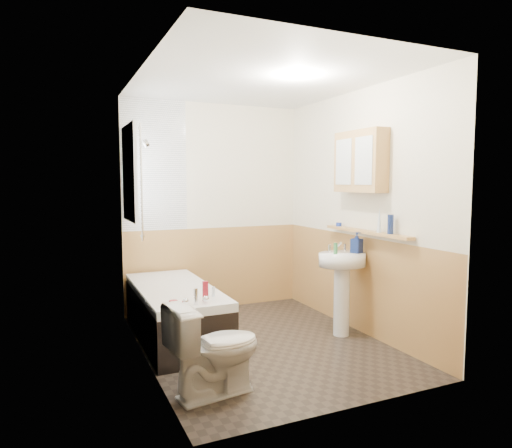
% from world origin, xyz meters
% --- Properties ---
extents(floor, '(2.80, 2.80, 0.00)m').
position_xyz_m(floor, '(0.00, 0.00, 0.00)').
color(floor, black).
rests_on(floor, ground).
extents(ceiling, '(2.80, 2.80, 0.00)m').
position_xyz_m(ceiling, '(0.00, 0.00, 2.50)').
color(ceiling, white).
rests_on(ceiling, ground).
extents(wall_back, '(2.20, 0.02, 2.50)m').
position_xyz_m(wall_back, '(0.00, 1.41, 1.25)').
color(wall_back, '#F2E8C8').
rests_on(wall_back, ground).
extents(wall_front, '(2.20, 0.02, 2.50)m').
position_xyz_m(wall_front, '(0.00, -1.41, 1.25)').
color(wall_front, '#F2E8C8').
rests_on(wall_front, ground).
extents(wall_left, '(0.02, 2.80, 2.50)m').
position_xyz_m(wall_left, '(-1.11, 0.00, 1.25)').
color(wall_left, '#F2E8C8').
rests_on(wall_left, ground).
extents(wall_right, '(0.02, 2.80, 2.50)m').
position_xyz_m(wall_right, '(1.11, 0.00, 1.25)').
color(wall_right, '#F2E8C8').
rests_on(wall_right, ground).
extents(wainscot_right, '(0.01, 2.80, 1.00)m').
position_xyz_m(wainscot_right, '(1.09, 0.00, 0.50)').
color(wainscot_right, tan).
rests_on(wainscot_right, wall_right).
extents(wainscot_front, '(2.20, 0.01, 1.00)m').
position_xyz_m(wainscot_front, '(0.00, -1.39, 0.50)').
color(wainscot_front, tan).
rests_on(wainscot_front, wall_front).
extents(wainscot_back, '(2.20, 0.01, 1.00)m').
position_xyz_m(wainscot_back, '(0.00, 1.39, 0.50)').
color(wainscot_back, tan).
rests_on(wainscot_back, wall_back).
extents(tile_cladding_left, '(0.01, 2.80, 2.50)m').
position_xyz_m(tile_cladding_left, '(-1.09, 0.00, 1.25)').
color(tile_cladding_left, white).
rests_on(tile_cladding_left, wall_left).
extents(tile_return_back, '(0.75, 0.01, 1.50)m').
position_xyz_m(tile_return_back, '(-0.73, 1.39, 1.75)').
color(tile_return_back, white).
rests_on(tile_return_back, wall_back).
extents(window, '(0.03, 0.79, 0.99)m').
position_xyz_m(window, '(-1.06, 0.95, 1.65)').
color(window, white).
rests_on(window, wall_left).
extents(bathtub, '(0.70, 1.67, 0.66)m').
position_xyz_m(bathtub, '(-0.73, 0.50, 0.27)').
color(bathtub, black).
rests_on(bathtub, floor).
extents(shower_riser, '(0.10, 0.07, 1.08)m').
position_xyz_m(shower_riser, '(-1.04, 0.39, 1.65)').
color(shower_riser, silver).
rests_on(shower_riser, wall_left).
extents(toilet, '(0.75, 0.49, 0.68)m').
position_xyz_m(toilet, '(-0.76, -0.81, 0.34)').
color(toilet, white).
rests_on(toilet, floor).
extents(sink, '(0.49, 0.40, 0.96)m').
position_xyz_m(sink, '(0.84, -0.10, 0.60)').
color(sink, white).
rests_on(sink, floor).
extents(pine_shelf, '(0.10, 1.26, 0.03)m').
position_xyz_m(pine_shelf, '(1.04, -0.21, 1.06)').
color(pine_shelf, tan).
rests_on(pine_shelf, wall_right).
extents(medicine_cabinet, '(0.17, 0.68, 0.61)m').
position_xyz_m(medicine_cabinet, '(1.01, -0.13, 1.76)').
color(medicine_cabinet, tan).
rests_on(medicine_cabinet, wall_right).
extents(foam_can, '(0.07, 0.07, 0.18)m').
position_xyz_m(foam_can, '(1.04, -0.57, 1.17)').
color(foam_can, navy).
rests_on(foam_can, pine_shelf).
extents(green_bottle, '(0.06, 0.06, 0.24)m').
position_xyz_m(green_bottle, '(1.04, -0.41, 1.20)').
color(green_bottle, silver).
rests_on(green_bottle, pine_shelf).
extents(black_jar, '(0.08, 0.08, 0.04)m').
position_xyz_m(black_jar, '(1.04, 0.26, 1.10)').
color(black_jar, '#19339E').
rests_on(black_jar, pine_shelf).
extents(soap_bottle, '(0.17, 0.23, 0.10)m').
position_xyz_m(soap_bottle, '(0.97, -0.16, 0.90)').
color(soap_bottle, navy).
rests_on(soap_bottle, sink).
extents(clear_bottle, '(0.05, 0.05, 0.11)m').
position_xyz_m(clear_bottle, '(0.73, -0.14, 0.90)').
color(clear_bottle, '#388447').
rests_on(clear_bottle, sink).
extents(blue_gel, '(0.05, 0.04, 0.17)m').
position_xyz_m(blue_gel, '(-0.62, -0.15, 0.61)').
color(blue_gel, maroon).
rests_on(blue_gel, bathtub).
extents(cream_jar, '(0.08, 0.08, 0.05)m').
position_xyz_m(cream_jar, '(-0.91, -0.20, 0.55)').
color(cream_jar, maroon).
rests_on(cream_jar, bathtub).
extents(orange_bottle, '(0.04, 0.04, 0.09)m').
position_xyz_m(orange_bottle, '(-0.50, -0.03, 0.57)').
color(orange_bottle, silver).
rests_on(orange_bottle, bathtub).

